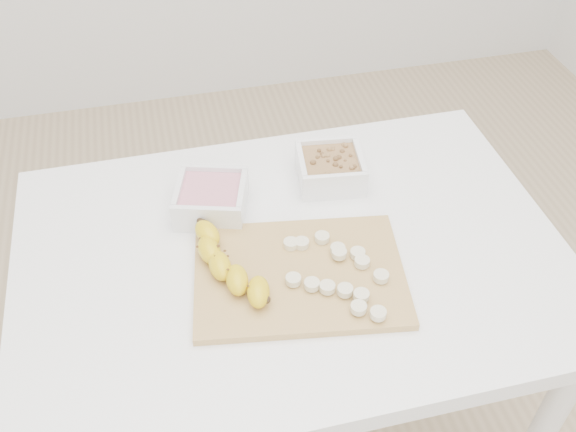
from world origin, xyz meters
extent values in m
cube|color=white|center=(0.00, 0.00, 0.73)|extent=(1.00, 0.70, 0.04)
cylinder|color=white|center=(-0.44, 0.29, 0.35)|extent=(0.05, 0.05, 0.71)
cylinder|color=white|center=(0.44, 0.29, 0.35)|extent=(0.05, 0.05, 0.71)
cube|color=white|center=(-0.12, 0.14, 0.78)|extent=(0.16, 0.16, 0.06)
cube|color=#CD7C8D|center=(-0.12, 0.14, 0.78)|extent=(0.14, 0.14, 0.04)
cube|color=white|center=(0.12, 0.18, 0.78)|extent=(0.14, 0.14, 0.06)
cube|color=olive|center=(0.12, 0.18, 0.78)|extent=(0.12, 0.12, 0.03)
cube|color=tan|center=(0.00, -0.07, 0.76)|extent=(0.40, 0.31, 0.01)
cylinder|color=beige|center=(0.00, 0.00, 0.77)|extent=(0.03, 0.03, 0.01)
cylinder|color=beige|center=(0.02, -0.01, 0.77)|extent=(0.03, 0.03, 0.01)
cylinder|color=beige|center=(0.06, 0.00, 0.77)|extent=(0.03, 0.03, 0.01)
cylinder|color=beige|center=(0.08, -0.04, 0.77)|extent=(0.03, 0.03, 0.01)
cylinder|color=beige|center=(0.11, -0.05, 0.77)|extent=(0.03, 0.03, 0.01)
cylinder|color=beige|center=(0.11, -0.08, 0.77)|extent=(0.03, 0.03, 0.01)
cylinder|color=beige|center=(0.13, -0.12, 0.77)|extent=(0.03, 0.03, 0.01)
cylinder|color=beige|center=(-0.02, -0.09, 0.77)|extent=(0.03, 0.03, 0.01)
cylinder|color=beige|center=(0.01, -0.11, 0.77)|extent=(0.03, 0.03, 0.01)
cylinder|color=beige|center=(0.03, -0.12, 0.77)|extent=(0.03, 0.03, 0.01)
cylinder|color=beige|center=(0.06, -0.13, 0.78)|extent=(0.03, 0.03, 0.01)
cylinder|color=beige|center=(0.08, -0.15, 0.78)|extent=(0.03, 0.03, 0.01)
cylinder|color=beige|center=(0.10, -0.19, 0.78)|extent=(0.03, 0.03, 0.01)
cylinder|color=beige|center=(0.07, -0.17, 0.78)|extent=(0.03, 0.03, 0.01)
cylinder|color=beige|center=(0.07, -0.05, 0.78)|extent=(0.03, 0.03, 0.01)
camera|label=1|loc=(-0.19, -0.78, 1.60)|focal=40.00mm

